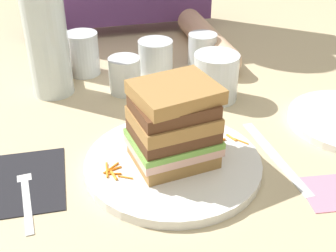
% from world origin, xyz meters
% --- Properties ---
extents(ground_plane, '(3.00, 3.00, 0.00)m').
position_xyz_m(ground_plane, '(0.00, 0.00, 0.00)').
color(ground_plane, '#C6B289').
extents(main_plate, '(0.26, 0.26, 0.01)m').
position_xyz_m(main_plate, '(-0.02, -0.01, 0.01)').
color(main_plate, white).
rests_on(main_plate, ground_plane).
extents(sandwich, '(0.13, 0.12, 0.12)m').
position_xyz_m(sandwich, '(-0.02, -0.01, 0.07)').
color(sandwich, '#A87A42').
rests_on(sandwich, main_plate).
extents(carrot_shred_0, '(0.02, 0.02, 0.00)m').
position_xyz_m(carrot_shred_0, '(-0.11, -0.01, 0.02)').
color(carrot_shred_0, orange).
rests_on(carrot_shred_0, main_plate).
extents(carrot_shred_1, '(0.01, 0.03, 0.00)m').
position_xyz_m(carrot_shred_1, '(-0.11, -0.01, 0.02)').
color(carrot_shred_1, orange).
rests_on(carrot_shred_1, main_plate).
extents(carrot_shred_2, '(0.01, 0.02, 0.00)m').
position_xyz_m(carrot_shred_2, '(-0.11, -0.03, 0.02)').
color(carrot_shred_2, orange).
rests_on(carrot_shred_2, main_plate).
extents(carrot_shred_3, '(0.02, 0.01, 0.00)m').
position_xyz_m(carrot_shred_3, '(-0.09, -0.04, 0.02)').
color(carrot_shred_3, orange).
rests_on(carrot_shred_3, main_plate).
extents(carrot_shred_4, '(0.02, 0.01, 0.00)m').
position_xyz_m(carrot_shred_4, '(-0.10, -0.03, 0.02)').
color(carrot_shred_4, orange).
rests_on(carrot_shred_4, main_plate).
extents(carrot_shred_5, '(0.03, 0.01, 0.00)m').
position_xyz_m(carrot_shred_5, '(-0.11, -0.02, 0.02)').
color(carrot_shred_5, orange).
rests_on(carrot_shred_5, main_plate).
extents(carrot_shred_6, '(0.02, 0.03, 0.00)m').
position_xyz_m(carrot_shred_6, '(0.06, 0.01, 0.02)').
color(carrot_shred_6, orange).
rests_on(carrot_shred_6, main_plate).
extents(carrot_shred_7, '(0.02, 0.02, 0.00)m').
position_xyz_m(carrot_shred_7, '(0.05, -0.00, 0.02)').
color(carrot_shred_7, orange).
rests_on(carrot_shred_7, main_plate).
extents(carrot_shred_8, '(0.02, 0.02, 0.00)m').
position_xyz_m(carrot_shred_8, '(0.10, 0.01, 0.02)').
color(carrot_shred_8, orange).
rests_on(carrot_shred_8, main_plate).
extents(carrot_shred_9, '(0.03, 0.01, 0.00)m').
position_xyz_m(carrot_shred_9, '(0.06, 0.02, 0.02)').
color(carrot_shred_9, orange).
rests_on(carrot_shred_9, main_plate).
extents(carrot_shred_10, '(0.01, 0.02, 0.00)m').
position_xyz_m(carrot_shred_10, '(0.09, 0.02, 0.02)').
color(carrot_shred_10, orange).
rests_on(carrot_shred_10, main_plate).
extents(napkin_dark, '(0.12, 0.15, 0.00)m').
position_xyz_m(napkin_dark, '(-0.23, 0.01, 0.00)').
color(napkin_dark, black).
rests_on(napkin_dark, ground_plane).
extents(fork, '(0.03, 0.17, 0.00)m').
position_xyz_m(fork, '(-0.23, -0.01, 0.00)').
color(fork, silver).
rests_on(fork, napkin_dark).
extents(knife, '(0.02, 0.20, 0.00)m').
position_xyz_m(knife, '(0.14, -0.03, 0.00)').
color(knife, silver).
rests_on(knife, ground_plane).
extents(juice_glass, '(0.08, 0.08, 0.09)m').
position_xyz_m(juice_glass, '(0.12, 0.18, 0.04)').
color(juice_glass, white).
rests_on(juice_glass, ground_plane).
extents(water_bottle, '(0.08, 0.08, 0.30)m').
position_xyz_m(water_bottle, '(-0.18, 0.28, 0.13)').
color(water_bottle, silver).
rests_on(water_bottle, ground_plane).
extents(empty_tumbler_0, '(0.06, 0.06, 0.07)m').
position_xyz_m(empty_tumbler_0, '(0.14, 0.33, 0.04)').
color(empty_tumbler_0, silver).
rests_on(empty_tumbler_0, ground_plane).
extents(empty_tumbler_1, '(0.06, 0.06, 0.07)m').
position_xyz_m(empty_tumbler_1, '(-0.04, 0.25, 0.04)').
color(empty_tumbler_1, silver).
rests_on(empty_tumbler_1, ground_plane).
extents(empty_tumbler_2, '(0.07, 0.07, 0.07)m').
position_xyz_m(empty_tumbler_2, '(0.03, 0.32, 0.04)').
color(empty_tumbler_2, silver).
rests_on(empty_tumbler_2, ground_plane).
extents(empty_tumbler_3, '(0.07, 0.07, 0.09)m').
position_xyz_m(empty_tumbler_3, '(-0.11, 0.36, 0.04)').
color(empty_tumbler_3, silver).
rests_on(empty_tumbler_3, ground_plane).
extents(napkin_pink, '(0.10, 0.08, 0.00)m').
position_xyz_m(napkin_pink, '(0.19, -0.12, 0.00)').
color(napkin_pink, pink).
rests_on(napkin_pink, ground_plane).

